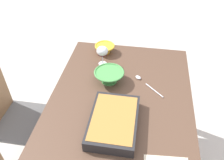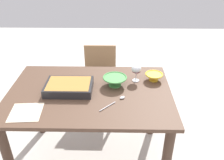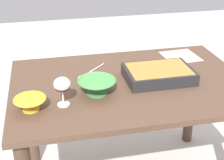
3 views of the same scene
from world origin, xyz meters
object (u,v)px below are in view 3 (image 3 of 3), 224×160
Objects in this scene: dining_table at (129,102)px; wine_glass at (62,86)px; mixing_bowl at (97,86)px; napkin at (180,56)px; serving_spoon at (87,74)px; small_bowl at (30,103)px; casserole_dish at (159,73)px.

wine_glass is (-0.39, -0.18, 0.24)m from dining_table.
mixing_bowl reaches higher than dining_table.
dining_table is 6.56× the size of mixing_bowl.
napkin reaches higher than dining_table.
wine_glass is at bearing -117.28° from serving_spoon.
wine_glass is 0.36m from serving_spoon.
small_bowl reaches higher than serving_spoon.
dining_table is at bearing -146.52° from napkin.
mixing_bowl reaches higher than serving_spoon.
dining_table is 0.30m from serving_spoon.
wine_glass is 0.21m from mixing_bowl.
casserole_dish is at bearing -131.45° from napkin.
dining_table is at bearing 175.73° from casserole_dish.
casserole_dish is 1.87× the size of mixing_bowl.
mixing_bowl is 1.30× the size of small_bowl.
small_bowl is at bearing -160.51° from dining_table.
napkin is at bearing 31.18° from mixing_bowl.
dining_table is 0.24m from casserole_dish.
serving_spoon reaches higher than napkin.
small_bowl is at bearing -153.94° from napkin.
dining_table is 6.67× the size of serving_spoon.
serving_spoon is (0.32, 0.32, -0.03)m from small_bowl.
mixing_bowl reaches higher than casserole_dish.
mixing_bowl is (0.18, 0.08, -0.06)m from wine_glass.
napkin is (0.26, 0.29, -0.04)m from casserole_dish.
casserole_dish is at bearing -20.30° from serving_spoon.
napkin is at bearing 12.90° from serving_spoon.
napkin is (0.81, 0.46, -0.11)m from wine_glass.
small_bowl reaches higher than napkin.
dining_table is at bearing 24.95° from wine_glass.
dining_table is at bearing 19.49° from small_bowl.
casserole_dish is 0.38m from mixing_bowl.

